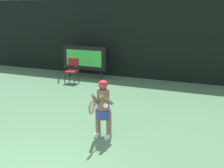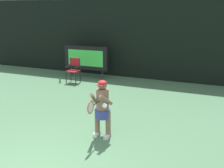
{
  "view_description": "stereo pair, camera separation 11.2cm",
  "coord_description": "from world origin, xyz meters",
  "px_view_note": "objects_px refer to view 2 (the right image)",
  "views": [
    {
      "loc": [
        3.11,
        -3.51,
        3.13
      ],
      "look_at": [
        0.36,
        3.48,
        1.05
      ],
      "focal_mm": 43.16,
      "sensor_mm": 36.0,
      "label": 1
    },
    {
      "loc": [
        3.22,
        -3.47,
        3.13
      ],
      "look_at": [
        0.36,
        3.48,
        1.05
      ],
      "focal_mm": 43.16,
      "sensor_mm": 36.0,
      "label": 2
    }
  ],
  "objects_px": {
    "water_bottle": "(60,80)",
    "tennis_racket": "(91,107)",
    "tennis_player": "(102,107)",
    "umpire_chair": "(74,69)",
    "scoreboard": "(86,58)"
  },
  "relations": [
    {
      "from": "water_bottle",
      "to": "tennis_racket",
      "type": "height_order",
      "value": "tennis_racket"
    },
    {
      "from": "tennis_player",
      "to": "tennis_racket",
      "type": "height_order",
      "value": "tennis_player"
    },
    {
      "from": "umpire_chair",
      "to": "tennis_racket",
      "type": "height_order",
      "value": "tennis_racket"
    },
    {
      "from": "tennis_racket",
      "to": "tennis_player",
      "type": "bearing_deg",
      "value": 76.42
    },
    {
      "from": "water_bottle",
      "to": "tennis_player",
      "type": "distance_m",
      "value": 5.64
    },
    {
      "from": "water_bottle",
      "to": "tennis_racket",
      "type": "relative_size",
      "value": 0.44
    },
    {
      "from": "scoreboard",
      "to": "tennis_racket",
      "type": "xyz_separation_m",
      "value": [
        3.24,
        -5.94,
        0.04
      ]
    },
    {
      "from": "tennis_player",
      "to": "umpire_chair",
      "type": "bearing_deg",
      "value": 127.74
    },
    {
      "from": "umpire_chair",
      "to": "scoreboard",
      "type": "bearing_deg",
      "value": 85.7
    },
    {
      "from": "scoreboard",
      "to": "tennis_racket",
      "type": "relative_size",
      "value": 3.65
    },
    {
      "from": "water_bottle",
      "to": "tennis_racket",
      "type": "bearing_deg",
      "value": -49.92
    },
    {
      "from": "scoreboard",
      "to": "tennis_player",
      "type": "distance_m",
      "value": 6.28
    },
    {
      "from": "scoreboard",
      "to": "water_bottle",
      "type": "height_order",
      "value": "scoreboard"
    },
    {
      "from": "tennis_player",
      "to": "tennis_racket",
      "type": "distance_m",
      "value": 0.6
    },
    {
      "from": "umpire_chair",
      "to": "tennis_player",
      "type": "height_order",
      "value": "tennis_player"
    }
  ]
}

